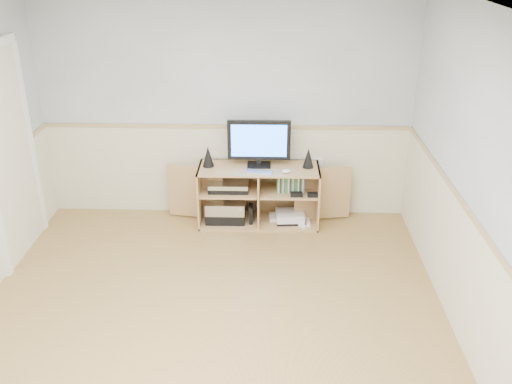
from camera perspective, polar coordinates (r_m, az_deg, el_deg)
room at (r=4.19m, az=-6.04°, el=0.10°), size 4.04×4.54×2.54m
media_cabinet at (r=6.26m, az=0.29°, el=-0.03°), size 2.03×0.49×0.65m
monitor at (r=6.03m, az=0.30°, el=5.06°), size 0.66×0.18×0.51m
speaker_left at (r=6.10m, az=-4.81°, el=3.56°), size 0.12×0.12×0.23m
speaker_right at (r=6.07m, az=5.25°, el=3.43°), size 0.12×0.12×0.22m
keyboard at (r=5.95m, az=0.33°, el=2.01°), size 0.29×0.16×0.01m
mouse at (r=5.95m, az=3.07°, el=2.08°), size 0.11×0.10×0.04m
av_components at (r=6.27m, az=-2.89°, el=-1.16°), size 0.51×0.32×0.47m
game_consoles at (r=6.32m, az=3.29°, el=-2.49°), size 0.45×0.30×0.11m
game_cases at (r=6.13m, az=3.49°, el=0.93°), size 0.30×0.14×0.19m
wall_outlet at (r=6.36m, az=6.13°, el=2.83°), size 0.12×0.03×0.12m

